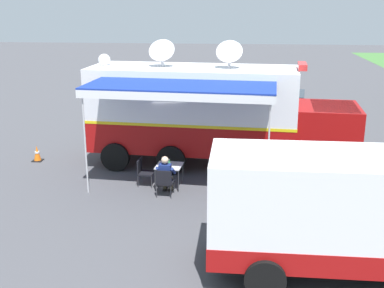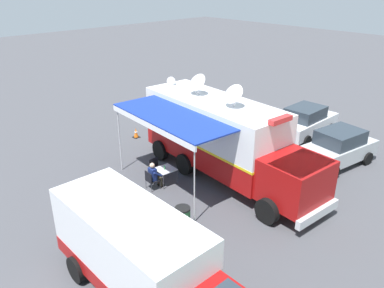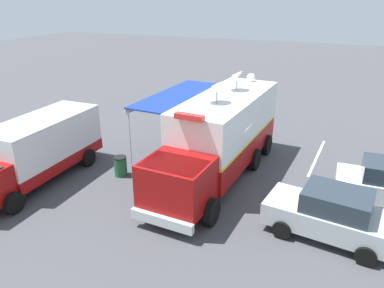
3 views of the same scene
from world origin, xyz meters
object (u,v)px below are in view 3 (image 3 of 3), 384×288
folding_chair_beside_table (190,141)px  car_behind_truck (331,214)px  water_bottle (181,140)px  seated_responder (171,142)px  folding_chair_at_table (168,144)px  command_truck (219,134)px  traffic_cone (249,124)px  trash_bin (121,166)px  support_truck (37,151)px  folding_table (182,144)px

folding_chair_beside_table → car_behind_truck: (-7.18, 5.11, 0.37)m
water_bottle → seated_responder: size_ratio=0.18×
folding_chair_at_table → folding_chair_beside_table: size_ratio=1.00×
command_truck → car_behind_truck: (-4.92, 2.98, -1.07)m
seated_responder → traffic_cone: seated_responder is taller
water_bottle → trash_bin: water_bottle is taller
traffic_cone → seated_responder: bearing=62.0°
traffic_cone → car_behind_truck: (-5.12, 9.49, 0.60)m
command_truck → folding_chair_at_table: 3.70m
water_bottle → folding_chair_at_table: (0.74, -0.04, -0.32)m
trash_bin → support_truck: support_truck is taller
folding_table → folding_chair_beside_table: size_ratio=0.99×
seated_responder → trash_bin: (1.09, 3.02, -0.20)m
folding_chair_beside_table → support_truck: bearing=48.9°
folding_table → support_truck: 6.69m
folding_table → traffic_cone: folding_table is taller
trash_bin → seated_responder: bearing=-109.8°
car_behind_truck → trash_bin: bearing=-8.0°
folding_chair_beside_table → support_truck: support_truck is taller
traffic_cone → folding_chair_beside_table: bearing=64.7°
folding_table → car_behind_truck: size_ratio=0.19×
folding_chair_beside_table → support_truck: size_ratio=0.13×
trash_bin → folding_table: bearing=-119.5°
command_truck → support_truck: (7.08, 3.40, -0.56)m
folding_table → water_bottle: size_ratio=3.84×
folding_table → folding_chair_beside_table: 0.87m
folding_chair_beside_table → trash_bin: size_ratio=0.96×
command_truck → seated_responder: command_truck is taller
command_truck → seated_responder: bearing=-23.6°
traffic_cone → support_truck: size_ratio=0.08×
command_truck → folding_chair_at_table: (3.15, -1.31, -1.43)m
car_behind_truck → water_bottle: bearing=-30.1°
folding_table → seated_responder: size_ratio=0.69×
command_truck → traffic_cone: size_ratio=16.64×
traffic_cone → car_behind_truck: size_ratio=0.13×
water_bottle → trash_bin: size_ratio=0.25×
trash_bin → traffic_cone: size_ratio=1.57×
trash_bin → folding_chair_at_table: bearing=-106.5°
folding_table → folding_chair_at_table: 0.82m
command_truck → folding_table: (2.35, -1.28, -1.27)m
trash_bin → car_behind_truck: car_behind_truck is taller
folding_table → car_behind_truck: (-7.27, 4.26, 0.21)m
traffic_cone → support_truck: (6.88, 9.90, 1.11)m
folding_table → folding_chair_beside_table: folding_chair_beside_table is taller
folding_table → trash_bin: size_ratio=0.94×
folding_chair_at_table → seated_responder: 0.23m
support_truck → folding_chair_beside_table: bearing=-131.1°
folding_chair_beside_table → trash_bin: (1.78, 3.85, -0.06)m
folding_chair_beside_table → trash_bin: trash_bin is taller
trash_bin → car_behind_truck: (-8.97, 1.26, 0.42)m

